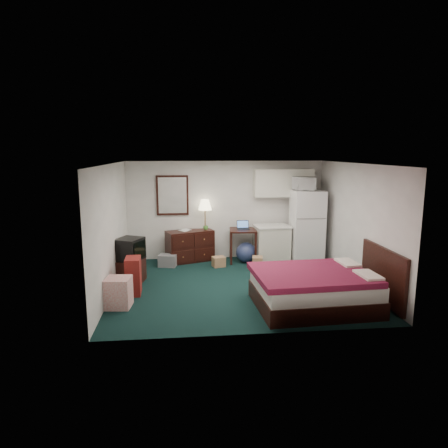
{
  "coord_description": "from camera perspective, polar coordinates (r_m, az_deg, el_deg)",
  "views": [
    {
      "loc": [
        -1.1,
        -7.84,
        2.75
      ],
      "look_at": [
        -0.23,
        0.49,
        1.21
      ],
      "focal_mm": 32.0,
      "sensor_mm": 36.0,
      "label": 1
    }
  ],
  "objects": [
    {
      "name": "ceiling",
      "position": [
        7.92,
        2.03,
        8.6
      ],
      "size": [
        5.0,
        4.5,
        0.01
      ],
      "primitive_type": "cube",
      "color": "silver",
      "rests_on": "walls"
    },
    {
      "name": "suitcase",
      "position": [
        7.98,
        -12.82,
        -7.25
      ],
      "size": [
        0.29,
        0.45,
        0.73
      ],
      "primitive_type": null,
      "rotation": [
        0.0,
        0.0,
        0.03
      ],
      "color": "maroon",
      "rests_on": "floor"
    },
    {
      "name": "upper_cabinets",
      "position": [
        10.27,
        8.47,
        5.84
      ],
      "size": [
        1.5,
        0.35,
        0.7
      ],
      "primitive_type": null,
      "color": "silver",
      "rests_on": "walls"
    },
    {
      "name": "exercise_ball",
      "position": [
        10.0,
        3.17,
        -4.06
      ],
      "size": [
        0.54,
        0.54,
        0.5
      ],
      "primitive_type": "sphere",
      "rotation": [
        0.0,
        0.0,
        0.08
      ],
      "color": "navy",
      "rests_on": "floor"
    },
    {
      "name": "mug",
      "position": [
        10.09,
        -2.63,
        -0.47
      ],
      "size": [
        0.16,
        0.16,
        0.13
      ],
      "primitive_type": "imported",
      "rotation": [
        0.0,
        0.0,
        0.67
      ],
      "color": "#509C3C",
      "rests_on": "dresser"
    },
    {
      "name": "mirror",
      "position": [
        10.13,
        -7.37,
        4.09
      ],
      "size": [
        0.8,
        0.06,
        1.0
      ],
      "primitive_type": null,
      "color": "white",
      "rests_on": "walls"
    },
    {
      "name": "crt_tv",
      "position": [
        8.63,
        -13.35,
        -3.48
      ],
      "size": [
        0.68,
        0.7,
        0.46
      ],
      "primitive_type": null,
      "rotation": [
        0.0,
        0.0,
        -0.46
      ],
      "color": "black",
      "rests_on": "tv_stand"
    },
    {
      "name": "file_bin",
      "position": [
        9.75,
        -8.04,
        -5.18
      ],
      "size": [
        0.47,
        0.4,
        0.29
      ],
      "primitive_type": null,
      "rotation": [
        0.0,
        0.0,
        -0.24
      ],
      "color": "slate",
      "rests_on": "floor"
    },
    {
      "name": "headboard",
      "position": [
        7.77,
        21.73,
        -6.79
      ],
      "size": [
        0.06,
        1.56,
        1.0
      ],
      "primitive_type": null,
      "color": "black",
      "rests_on": "walls"
    },
    {
      "name": "laptop",
      "position": [
        9.89,
        2.8,
        -0.19
      ],
      "size": [
        0.31,
        0.25,
        0.21
      ],
      "primitive_type": null,
      "rotation": [
        0.0,
        0.0,
        0.03
      ],
      "color": "black",
      "rests_on": "desk"
    },
    {
      "name": "floor",
      "position": [
        8.38,
        1.92,
        -8.74
      ],
      "size": [
        5.0,
        4.5,
        0.01
      ],
      "primitive_type": "cube",
      "color": "black",
      "rests_on": "ground"
    },
    {
      "name": "book_b",
      "position": [
        10.02,
        -5.74,
        -0.33
      ],
      "size": [
        0.14,
        0.11,
        0.22
      ],
      "primitive_type": "imported",
      "rotation": [
        0.0,
        0.0,
        0.64
      ],
      "color": "#916C50",
      "rests_on": "dresser"
    },
    {
      "name": "fridge",
      "position": [
        10.08,
        11.75,
        -0.38
      ],
      "size": [
        0.76,
        0.76,
        1.8
      ],
      "primitive_type": null,
      "rotation": [
        0.0,
        0.0,
        -0.03
      ],
      "color": "white",
      "rests_on": "floor"
    },
    {
      "name": "bed",
      "position": [
        7.35,
        12.69,
        -9.12
      ],
      "size": [
        2.1,
        1.68,
        0.65
      ],
      "primitive_type": null,
      "rotation": [
        0.0,
        0.0,
        0.05
      ],
      "color": "maroon",
      "rests_on": "floor"
    },
    {
      "name": "book_a",
      "position": [
        9.91,
        -6.22,
        -0.37
      ],
      "size": [
        0.16,
        0.12,
        0.25
      ],
      "primitive_type": "imported",
      "rotation": [
        0.0,
        0.0,
        0.64
      ],
      "color": "#916C50",
      "rests_on": "dresser"
    },
    {
      "name": "cardboard_box_b",
      "position": [
        9.53,
        4.8,
        -5.51
      ],
      "size": [
        0.29,
        0.32,
        0.28
      ],
      "primitive_type": null,
      "rotation": [
        0.0,
        0.0,
        -0.2
      ],
      "color": "#916C50",
      "rests_on": "floor"
    },
    {
      "name": "dresser",
      "position": [
        10.1,
        -4.9,
        -3.12
      ],
      "size": [
        1.26,
        0.88,
        0.78
      ],
      "primitive_type": null,
      "rotation": [
        0.0,
        0.0,
        0.34
      ],
      "color": "black",
      "rests_on": "floor"
    },
    {
      "name": "walls",
      "position": [
        8.06,
        1.97,
        -0.31
      ],
      "size": [
        5.01,
        4.51,
        2.5
      ],
      "color": "silver",
      "rests_on": "floor"
    },
    {
      "name": "microwave",
      "position": [
        9.96,
        11.36,
        5.89
      ],
      "size": [
        0.65,
        0.48,
        0.4
      ],
      "primitive_type": "imported",
      "rotation": [
        0.0,
        0.0,
        -0.29
      ],
      "color": "white",
      "rests_on": "fridge"
    },
    {
      "name": "desk",
      "position": [
        10.01,
        2.69,
        -3.09
      ],
      "size": [
        0.71,
        0.71,
        0.83
      ],
      "primitive_type": null,
      "rotation": [
        0.0,
        0.0,
        -0.09
      ],
      "color": "black",
      "rests_on": "floor"
    },
    {
      "name": "tv_stand",
      "position": [
        8.74,
        -13.07,
        -6.52
      ],
      "size": [
        0.59,
        0.62,
        0.49
      ],
      "primitive_type": null,
      "rotation": [
        0.0,
        0.0,
        -0.2
      ],
      "color": "black",
      "rests_on": "floor"
    },
    {
      "name": "cardboard_box_a",
      "position": [
        9.65,
        -0.77,
        -5.4
      ],
      "size": [
        0.34,
        0.31,
        0.24
      ],
      "primitive_type": null,
      "rotation": [
        0.0,
        0.0,
        0.25
      ],
      "color": "#916C50",
      "rests_on": "floor"
    },
    {
      "name": "retail_box",
      "position": [
        7.43,
        -14.83,
        -9.44
      ],
      "size": [
        0.47,
        0.47,
        0.54
      ],
      "primitive_type": null,
      "rotation": [
        0.0,
        0.0,
        -0.1
      ],
      "color": "white",
      "rests_on": "floor"
    },
    {
      "name": "floor_lamp",
      "position": [
        10.1,
        -2.71,
        -0.86
      ],
      "size": [
        0.38,
        0.38,
        1.55
      ],
      "primitive_type": null,
      "rotation": [
        0.0,
        0.0,
        0.14
      ],
      "color": "tan",
      "rests_on": "floor"
    },
    {
      "name": "kitchen_counter",
      "position": [
        10.07,
        6.83,
        -2.9
      ],
      "size": [
        0.85,
        0.67,
        0.89
      ],
      "primitive_type": null,
      "rotation": [
        0.0,
        0.0,
        0.07
      ],
      "color": "silver",
      "rests_on": "floor"
    }
  ]
}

